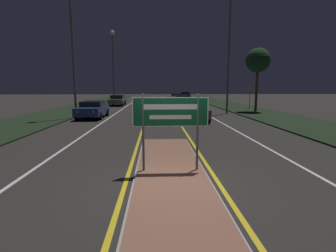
{
  "coord_description": "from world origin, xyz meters",
  "views": [
    {
      "loc": [
        -0.42,
        -6.62,
        2.53
      ],
      "look_at": [
        0.0,
        2.31,
        1.18
      ],
      "focal_mm": 28.0,
      "sensor_mm": 36.0,
      "label": 1
    }
  ],
  "objects_px": {
    "car_receding_2": "(176,97)",
    "car_approaching_1": "(117,100)",
    "warning_sign": "(250,96)",
    "car_receding_0": "(194,111)",
    "streetlight_left_near": "(72,30)",
    "streetlight_right_near": "(229,38)",
    "streetlight_left_far": "(113,54)",
    "car_approaching_0": "(93,109)",
    "highway_sign": "(170,116)",
    "car_receding_1": "(181,101)",
    "car_receding_3": "(185,95)"
  },
  "relations": [
    {
      "from": "car_approaching_0",
      "to": "car_receding_2",
      "type": "bearing_deg",
      "value": 68.37
    },
    {
      "from": "streetlight_left_far",
      "to": "car_approaching_1",
      "type": "relative_size",
      "value": 2.11
    },
    {
      "from": "streetlight_left_near",
      "to": "streetlight_right_near",
      "type": "height_order",
      "value": "streetlight_right_near"
    },
    {
      "from": "car_receding_1",
      "to": "car_receding_3",
      "type": "distance_m",
      "value": 21.77
    },
    {
      "from": "car_receding_2",
      "to": "car_receding_1",
      "type": "bearing_deg",
      "value": -91.03
    },
    {
      "from": "car_receding_0",
      "to": "warning_sign",
      "type": "relative_size",
      "value": 1.73
    },
    {
      "from": "streetlight_left_far",
      "to": "car_approaching_1",
      "type": "xyz_separation_m",
      "value": [
        0.8,
        -2.5,
        -6.31
      ]
    },
    {
      "from": "car_receding_1",
      "to": "car_approaching_1",
      "type": "relative_size",
      "value": 0.84
    },
    {
      "from": "streetlight_left_near",
      "to": "streetlight_left_far",
      "type": "xyz_separation_m",
      "value": [
        0.32,
        17.15,
        0.32
      ]
    },
    {
      "from": "streetlight_left_far",
      "to": "car_approaching_0",
      "type": "bearing_deg",
      "value": -87.14
    },
    {
      "from": "streetlight_left_far",
      "to": "car_approaching_0",
      "type": "xyz_separation_m",
      "value": [
        0.82,
        -16.46,
        -6.33
      ]
    },
    {
      "from": "warning_sign",
      "to": "car_receding_0",
      "type": "bearing_deg",
      "value": -129.45
    },
    {
      "from": "highway_sign",
      "to": "car_receding_1",
      "type": "relative_size",
      "value": 0.55
    },
    {
      "from": "car_receding_3",
      "to": "car_approaching_1",
      "type": "xyz_separation_m",
      "value": [
        -11.12,
        -18.28,
        -0.02
      ]
    },
    {
      "from": "highway_sign",
      "to": "streetlight_left_far",
      "type": "xyz_separation_m",
      "value": [
        -6.35,
        30.49,
        5.36
      ]
    },
    {
      "from": "car_receding_1",
      "to": "car_receding_3",
      "type": "xyz_separation_m",
      "value": [
        2.89,
        21.57,
        0.01
      ]
    },
    {
      "from": "car_receding_0",
      "to": "warning_sign",
      "type": "bearing_deg",
      "value": 50.55
    },
    {
      "from": "highway_sign",
      "to": "streetlight_left_far",
      "type": "height_order",
      "value": "streetlight_left_far"
    },
    {
      "from": "streetlight_left_near",
      "to": "car_receding_2",
      "type": "relative_size",
      "value": 2.26
    },
    {
      "from": "streetlight_left_near",
      "to": "car_receding_0",
      "type": "relative_size",
      "value": 2.44
    },
    {
      "from": "streetlight_right_near",
      "to": "car_receding_0",
      "type": "xyz_separation_m",
      "value": [
        -3.82,
        -5.01,
        -6.1
      ]
    },
    {
      "from": "car_receding_2",
      "to": "car_approaching_1",
      "type": "xyz_separation_m",
      "value": [
        -8.42,
        -7.22,
        -0.01
      ]
    },
    {
      "from": "streetlight_left_far",
      "to": "car_receding_0",
      "type": "bearing_deg",
      "value": -64.8
    },
    {
      "from": "streetlight_right_near",
      "to": "car_receding_3",
      "type": "bearing_deg",
      "value": 91.33
    },
    {
      "from": "highway_sign",
      "to": "car_approaching_0",
      "type": "xyz_separation_m",
      "value": [
        -5.53,
        14.03,
        -0.98
      ]
    },
    {
      "from": "streetlight_right_near",
      "to": "car_approaching_0",
      "type": "relative_size",
      "value": 2.4
    },
    {
      "from": "streetlight_right_near",
      "to": "car_receding_0",
      "type": "bearing_deg",
      "value": -127.34
    },
    {
      "from": "car_receding_0",
      "to": "warning_sign",
      "type": "height_order",
      "value": "warning_sign"
    },
    {
      "from": "streetlight_left_near",
      "to": "car_receding_1",
      "type": "relative_size",
      "value": 2.44
    },
    {
      "from": "streetlight_left_far",
      "to": "car_receding_3",
      "type": "distance_m",
      "value": 20.76
    },
    {
      "from": "highway_sign",
      "to": "car_approaching_1",
      "type": "height_order",
      "value": "highway_sign"
    },
    {
      "from": "streetlight_left_far",
      "to": "warning_sign",
      "type": "height_order",
      "value": "streetlight_left_far"
    },
    {
      "from": "car_receding_1",
      "to": "car_approaching_0",
      "type": "relative_size",
      "value": 0.88
    },
    {
      "from": "car_receding_3",
      "to": "highway_sign",
      "type": "bearing_deg",
      "value": -96.87
    },
    {
      "from": "car_approaching_0",
      "to": "car_receding_1",
      "type": "bearing_deg",
      "value": 52.42
    },
    {
      "from": "highway_sign",
      "to": "streetlight_right_near",
      "type": "height_order",
      "value": "streetlight_right_near"
    },
    {
      "from": "car_approaching_1",
      "to": "warning_sign",
      "type": "relative_size",
      "value": 2.06
    },
    {
      "from": "streetlight_right_near",
      "to": "car_approaching_1",
      "type": "relative_size",
      "value": 2.3
    },
    {
      "from": "streetlight_left_near",
      "to": "car_receding_1",
      "type": "bearing_deg",
      "value": 50.52
    },
    {
      "from": "highway_sign",
      "to": "warning_sign",
      "type": "relative_size",
      "value": 0.95
    },
    {
      "from": "streetlight_right_near",
      "to": "highway_sign",
      "type": "bearing_deg",
      "value": -110.4
    },
    {
      "from": "streetlight_left_near",
      "to": "warning_sign",
      "type": "distance_m",
      "value": 18.87
    },
    {
      "from": "streetlight_left_far",
      "to": "car_approaching_1",
      "type": "height_order",
      "value": "streetlight_left_far"
    },
    {
      "from": "streetlight_left_near",
      "to": "car_receding_3",
      "type": "relative_size",
      "value": 2.3
    },
    {
      "from": "highway_sign",
      "to": "streetlight_left_near",
      "type": "xyz_separation_m",
      "value": [
        -6.67,
        13.34,
        5.04
      ]
    },
    {
      "from": "car_receding_0",
      "to": "car_receding_3",
      "type": "xyz_separation_m",
      "value": [
        3.14,
        34.45,
        0.01
      ]
    },
    {
      "from": "car_receding_1",
      "to": "car_approaching_0",
      "type": "distance_m",
      "value": 13.46
    },
    {
      "from": "car_receding_2",
      "to": "car_approaching_1",
      "type": "relative_size",
      "value": 0.91
    },
    {
      "from": "car_receding_0",
      "to": "car_receding_3",
      "type": "bearing_deg",
      "value": 84.8
    },
    {
      "from": "warning_sign",
      "to": "streetlight_left_far",
      "type": "bearing_deg",
      "value": 149.13
    }
  ]
}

